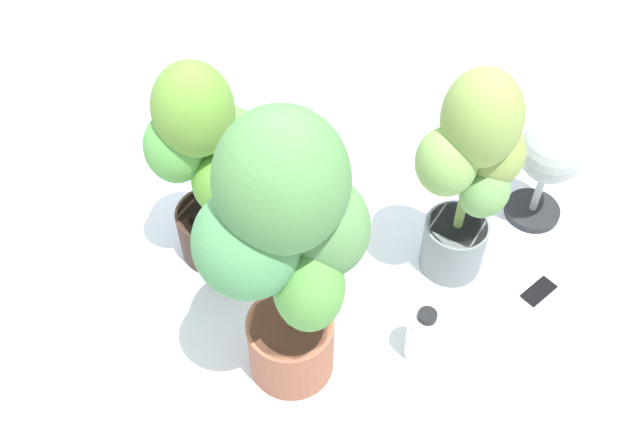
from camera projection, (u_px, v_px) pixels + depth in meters
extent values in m
plane|color=silver|center=(360.00, 287.00, 2.27)|extent=(8.00, 8.00, 0.00)
cylinder|color=#35231A|center=(214.00, 231.00, 2.29)|extent=(0.22, 0.22, 0.18)
cylinder|color=#3F3424|center=(211.00, 214.00, 2.23)|extent=(0.20, 0.20, 0.02)
cylinder|color=olive|center=(202.00, 158.00, 2.05)|extent=(0.02, 0.02, 0.47)
ellipsoid|color=#5E8D33|center=(193.00, 110.00, 1.91)|extent=(0.26, 0.26, 0.28)
ellipsoid|color=#549B44|center=(175.00, 148.00, 1.99)|extent=(0.22, 0.21, 0.22)
ellipsoid|color=#5B8644|center=(231.00, 141.00, 2.04)|extent=(0.24, 0.24, 0.21)
ellipsoid|color=#569130|center=(219.00, 183.00, 2.05)|extent=(0.19, 0.20, 0.20)
cylinder|color=slate|center=(453.00, 244.00, 2.25)|extent=(0.19, 0.19, 0.19)
cylinder|color=#41341D|center=(457.00, 226.00, 2.19)|extent=(0.18, 0.18, 0.02)
cylinder|color=olive|center=(470.00, 169.00, 2.00)|extent=(0.03, 0.03, 0.48)
ellipsoid|color=#7E9A48|center=(482.00, 119.00, 1.86)|extent=(0.25, 0.25, 0.29)
ellipsoid|color=#7AA352|center=(446.00, 162.00, 1.93)|extent=(0.17, 0.17, 0.20)
ellipsoid|color=olive|center=(494.00, 154.00, 1.98)|extent=(0.22, 0.22, 0.20)
ellipsoid|color=#679651|center=(485.00, 192.00, 2.01)|extent=(0.17, 0.16, 0.16)
cylinder|color=#96563E|center=(291.00, 344.00, 2.02)|extent=(0.24, 0.24, 0.21)
cylinder|color=#3E2B17|center=(290.00, 325.00, 1.94)|extent=(0.22, 0.22, 0.02)
cylinder|color=#69794B|center=(286.00, 251.00, 1.70)|extent=(0.02, 0.02, 0.62)
ellipsoid|color=#4F8748|center=(282.00, 181.00, 1.51)|extent=(0.37, 0.37, 0.35)
ellipsoid|color=#4E9256|center=(247.00, 244.00, 1.62)|extent=(0.34, 0.34, 0.27)
ellipsoid|color=#56864C|center=(323.00, 227.00, 1.68)|extent=(0.27, 0.27, 0.27)
ellipsoid|color=#569942|center=(309.00, 286.00, 1.71)|extent=(0.25, 0.25, 0.26)
cube|color=white|center=(539.00, 292.00, 2.25)|extent=(0.15, 0.08, 0.01)
cube|color=black|center=(539.00, 291.00, 2.25)|extent=(0.12, 0.07, 0.00)
cylinder|color=black|center=(532.00, 211.00, 2.45)|extent=(0.18, 0.18, 0.03)
cylinder|color=#989E9B|center=(538.00, 192.00, 2.37)|extent=(0.02, 0.02, 0.16)
sphere|color=#989E9B|center=(552.00, 151.00, 2.23)|extent=(0.28, 0.28, 0.20)
cylinder|color=white|center=(423.00, 336.00, 2.05)|extent=(0.09, 0.09, 0.19)
cylinder|color=black|center=(427.00, 316.00, 1.97)|extent=(0.05, 0.05, 0.02)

